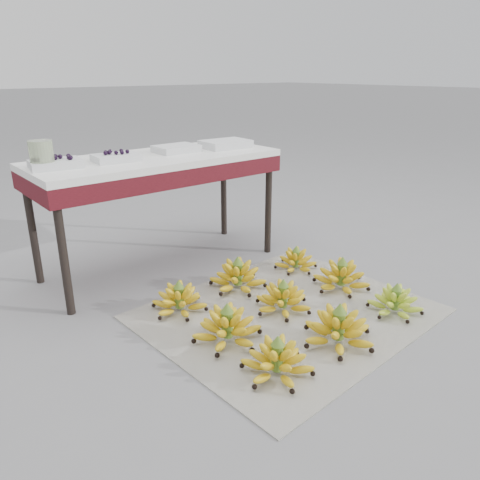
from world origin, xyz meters
TOP-DOWN VIEW (x-y plane):
  - ground at (0.00, 0.00)m, footprint 60.00×60.00m
  - newspaper_mat at (0.07, 0.08)m, footprint 1.30×1.12m
  - bunch_front_left at (-0.30, -0.24)m, footprint 0.32×0.32m
  - bunch_front_center at (0.05, -0.24)m, footprint 0.37×0.37m
  - bunch_front_right at (0.46, -0.24)m, footprint 0.29×0.29m
  - bunch_mid_left at (-0.30, 0.07)m, footprint 0.36×0.36m
  - bunch_mid_center at (0.07, 0.11)m, footprint 0.36×0.36m
  - bunch_mid_right at (0.48, 0.09)m, footprint 0.37×0.37m
  - bunch_back_left at (-0.31, 0.42)m, footprint 0.30×0.30m
  - bunch_back_center at (0.06, 0.43)m, footprint 0.35×0.35m
  - bunch_back_right at (0.47, 0.41)m, footprint 0.28×0.28m
  - vendor_table at (-0.09, 0.95)m, footprint 1.35×0.54m
  - tray_far_left at (-0.62, 0.97)m, footprint 0.25×0.20m
  - tray_left at (-0.33, 0.94)m, footprint 0.23×0.18m
  - tray_right at (0.06, 0.99)m, footprint 0.24×0.18m
  - tray_far_right at (0.37, 0.94)m, footprint 0.29×0.21m
  - glass_jar at (-0.68, 0.96)m, footprint 0.12×0.12m

SIDE VIEW (x-z plane):
  - ground at x=0.00m, z-range 0.00..0.00m
  - newspaper_mat at x=0.07m, z-range 0.00..0.01m
  - bunch_back_right at x=0.47m, z-range -0.02..0.13m
  - bunch_front_right at x=0.46m, z-range -0.02..0.13m
  - bunch_back_left at x=-0.31m, z-range -0.02..0.14m
  - bunch_mid_center at x=0.07m, z-range -0.02..0.14m
  - bunch_front_left at x=-0.30m, z-range -0.02..0.15m
  - bunch_mid_right at x=0.48m, z-range -0.02..0.16m
  - bunch_back_center at x=0.06m, z-range -0.02..0.16m
  - bunch_mid_left at x=-0.30m, z-range -0.02..0.16m
  - bunch_front_center at x=0.05m, z-range -0.02..0.16m
  - vendor_table at x=-0.09m, z-range 0.25..0.90m
  - tray_right at x=0.06m, z-range 0.65..0.69m
  - tray_left at x=-0.33m, z-range 0.64..0.70m
  - tray_far_left at x=-0.62m, z-range 0.64..0.70m
  - tray_far_right at x=0.37m, z-range 0.65..0.69m
  - glass_jar at x=-0.68m, z-range 0.65..0.78m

